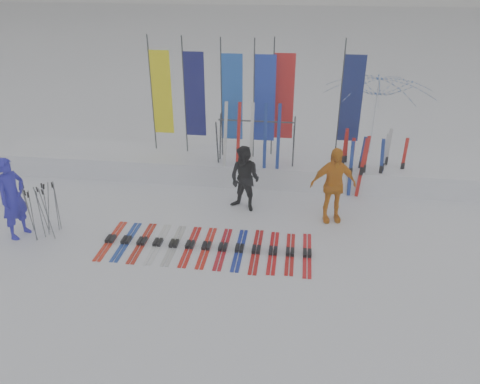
# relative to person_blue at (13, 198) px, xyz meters

# --- Properties ---
(ground) EXTENTS (120.00, 120.00, 0.00)m
(ground) POSITION_rel_person_blue_xyz_m (4.65, -0.80, -0.94)
(ground) COLOR white
(ground) RESTS_ON ground
(snow_bank) EXTENTS (14.00, 1.60, 0.60)m
(snow_bank) POSITION_rel_person_blue_xyz_m (4.65, 3.80, -0.64)
(snow_bank) COLOR white
(snow_bank) RESTS_ON ground
(person_blue) EXTENTS (0.60, 0.77, 1.87)m
(person_blue) POSITION_rel_person_blue_xyz_m (0.00, 0.00, 0.00)
(person_blue) COLOR #1F1DAE
(person_blue) RESTS_ON ground
(person_black) EXTENTS (0.97, 0.88, 1.63)m
(person_black) POSITION_rel_person_blue_xyz_m (4.83, 1.87, -0.12)
(person_black) COLOR black
(person_black) RESTS_ON ground
(person_yellow) EXTENTS (1.13, 0.65, 1.82)m
(person_yellow) POSITION_rel_person_blue_xyz_m (6.90, 1.62, -0.03)
(person_yellow) COLOR orange
(person_yellow) RESTS_ON ground
(tent_canopy) EXTENTS (3.13, 3.19, 2.79)m
(tent_canopy) POSITION_rel_person_blue_xyz_m (8.17, 4.97, 0.46)
(tent_canopy) COLOR white
(tent_canopy) RESTS_ON ground
(ski_row) EXTENTS (4.46, 1.70, 0.07)m
(ski_row) POSITION_rel_person_blue_xyz_m (4.23, 0.03, -0.90)
(ski_row) COLOR red
(ski_row) RESTS_ON ground
(pole_cluster) EXTENTS (0.72, 0.55, 1.25)m
(pole_cluster) POSITION_rel_person_blue_xyz_m (0.57, 0.11, -0.33)
(pole_cluster) COLOR #595B60
(pole_cluster) RESTS_ON ground
(feather_flags) EXTENTS (5.73, 0.31, 3.20)m
(feather_flags) POSITION_rel_person_blue_xyz_m (4.59, 4.02, 1.31)
(feather_flags) COLOR #383A3F
(feather_flags) RESTS_ON ground
(ski_rack) EXTENTS (2.04, 0.80, 1.23)m
(ski_rack) POSITION_rel_person_blue_xyz_m (4.94, 3.40, 0.45)
(ski_rack) COLOR #383A3F
(ski_rack) RESTS_ON ground
(upright_skis) EXTENTS (1.62, 0.84, 1.67)m
(upright_skis) POSITION_rel_person_blue_xyz_m (7.86, 3.35, -0.16)
(upright_skis) COLOR red
(upright_skis) RESTS_ON ground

